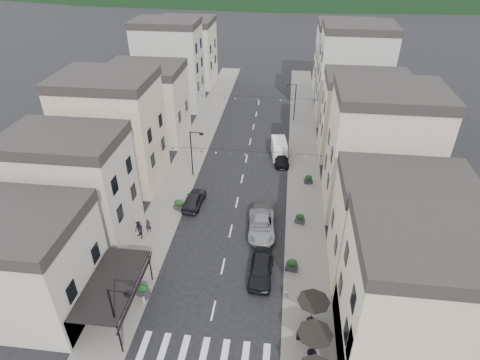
% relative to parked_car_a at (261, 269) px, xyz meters
% --- Properties ---
extents(sidewalk_left, '(4.00, 76.00, 0.12)m').
position_rel_parked_car_a_xyz_m(sidewalk_left, '(-11.00, 21.80, -0.79)').
color(sidewalk_left, slate).
rests_on(sidewalk_left, ground).
extents(sidewalk_right, '(4.00, 76.00, 0.12)m').
position_rel_parked_car_a_xyz_m(sidewalk_right, '(4.00, 21.80, -0.79)').
color(sidewalk_right, slate).
rests_on(sidewalk_right, ground).
extents(boutique_building, '(12.00, 8.00, 8.00)m').
position_rel_parked_car_a_xyz_m(boutique_building, '(-19.00, -5.20, 3.15)').
color(boutique_building, '#B1ACA2').
rests_on(boutique_building, ground).
extents(bistro_building, '(10.00, 8.00, 10.00)m').
position_rel_parked_car_a_xyz_m(bistro_building, '(11.00, -6.20, 4.15)').
color(bistro_building, beige).
rests_on(bistro_building, ground).
extents(boutique_awning, '(3.77, 7.50, 3.28)m').
position_rel_parked_car_a_xyz_m(boutique_awning, '(-10.75, -5.20, 2.27)').
color(boutique_awning, black).
rests_on(boutique_awning, ground).
extents(buildings_row_left, '(10.20, 54.16, 14.00)m').
position_rel_parked_car_a_xyz_m(buildings_row_left, '(-18.00, 27.55, 5.27)').
color(buildings_row_left, '#B1ACA2').
rests_on(buildings_row_left, ground).
extents(buildings_row_right, '(10.20, 54.16, 14.50)m').
position_rel_parked_car_a_xyz_m(buildings_row_right, '(11.00, 26.39, 5.47)').
color(buildings_row_right, beige).
rests_on(buildings_row_right, ground).
extents(cafe_terrace, '(2.50, 8.10, 2.53)m').
position_rel_parked_car_a_xyz_m(cafe_terrace, '(4.20, -7.40, 1.51)').
color(cafe_terrace, black).
rests_on(cafe_terrace, ground).
extents(streetlamp_left_near, '(1.70, 0.56, 6.00)m').
position_rel_parked_car_a_xyz_m(streetlamp_left_near, '(-9.32, -8.20, 2.85)').
color(streetlamp_left_near, black).
rests_on(streetlamp_left_near, ground).
extents(streetlamp_left_far, '(1.70, 0.56, 6.00)m').
position_rel_parked_car_a_xyz_m(streetlamp_left_far, '(-9.32, 15.80, 2.85)').
color(streetlamp_left_far, black).
rests_on(streetlamp_left_far, ground).
extents(streetlamp_right_far, '(1.70, 0.56, 6.00)m').
position_rel_parked_car_a_xyz_m(streetlamp_right_far, '(2.32, 33.80, 2.85)').
color(streetlamp_right_far, black).
rests_on(streetlamp_right_far, ground).
extents(bollards, '(11.66, 10.26, 0.60)m').
position_rel_parked_car_a_xyz_m(bollards, '(-3.50, -4.70, -0.43)').
color(bollards, gray).
rests_on(bollards, ground).
extents(bunting_near, '(19.00, 0.28, 0.62)m').
position_rel_parked_car_a_xyz_m(bunting_near, '(-3.50, 11.80, 4.80)').
color(bunting_near, black).
rests_on(bunting_near, ground).
extents(bunting_far, '(19.00, 0.28, 0.62)m').
position_rel_parked_car_a_xyz_m(bunting_far, '(-3.50, 27.80, 4.80)').
color(bunting_far, black).
rests_on(bunting_far, ground).
extents(parked_car_a, '(2.07, 5.01, 1.70)m').
position_rel_parked_car_a_xyz_m(parked_car_a, '(0.00, 0.00, 0.00)').
color(parked_car_a, black).
rests_on(parked_car_a, ground).
extents(parked_car_b, '(1.81, 4.99, 1.64)m').
position_rel_parked_car_a_xyz_m(parked_car_b, '(-0.59, 7.27, -0.03)').
color(parked_car_b, '#323134').
rests_on(parked_car_b, ground).
extents(parked_car_c, '(3.01, 5.81, 1.57)m').
position_rel_parked_car_a_xyz_m(parked_car_c, '(-0.42, 6.02, -0.07)').
color(parked_car_c, gray).
rests_on(parked_car_c, ground).
extents(parked_car_d, '(2.22, 4.55, 1.27)m').
position_rel_parked_car_a_xyz_m(parked_car_d, '(1.10, 20.30, -0.21)').
color(parked_car_d, black).
rests_on(parked_car_d, ground).
extents(parked_car_e, '(2.19, 4.69, 1.55)m').
position_rel_parked_car_a_xyz_m(parked_car_e, '(-8.10, 9.68, -0.07)').
color(parked_car_e, black).
rests_on(parked_car_e, ground).
extents(delivery_van, '(2.37, 4.79, 2.21)m').
position_rel_parked_car_a_xyz_m(delivery_van, '(0.71, 22.29, 0.23)').
color(delivery_van, white).
rests_on(delivery_van, ground).
extents(pedestrian_a, '(0.66, 0.56, 1.53)m').
position_rel_parked_car_a_xyz_m(pedestrian_a, '(-11.57, 4.53, 0.03)').
color(pedestrian_a, black).
rests_on(pedestrian_a, sidewalk_left).
extents(pedestrian_b, '(1.18, 1.17, 1.93)m').
position_rel_parked_car_a_xyz_m(pedestrian_b, '(-12.20, 3.58, 0.24)').
color(pedestrian_b, black).
rests_on(pedestrian_b, sidewalk_left).
extents(planter_la, '(1.25, 0.98, 1.23)m').
position_rel_parked_car_a_xyz_m(planter_la, '(-9.50, -3.47, -0.13)').
color(planter_la, '#323235').
rests_on(planter_la, sidewalk_left).
extents(planter_lb, '(1.28, 1.02, 1.26)m').
position_rel_parked_car_a_xyz_m(planter_lb, '(-9.50, 8.59, -0.12)').
color(planter_lb, '#2E2E30').
rests_on(planter_lb, sidewalk_left).
extents(planter_ra, '(1.16, 0.75, 1.22)m').
position_rel_parked_car_a_xyz_m(planter_ra, '(2.66, 0.97, -0.14)').
color(planter_ra, '#29292B').
rests_on(planter_ra, sidewalk_right).
extents(planter_rb, '(1.10, 0.79, 1.11)m').
position_rel_parked_car_a_xyz_m(planter_rb, '(3.41, 7.84, -0.19)').
color(planter_rb, '#323235').
rests_on(planter_rb, sidewalk_right).
extents(planter_rc, '(1.07, 0.75, 1.09)m').
position_rel_parked_car_a_xyz_m(planter_rc, '(4.46, 15.61, -0.20)').
color(planter_rc, '#2E2E30').
rests_on(planter_rc, sidewalk_right).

